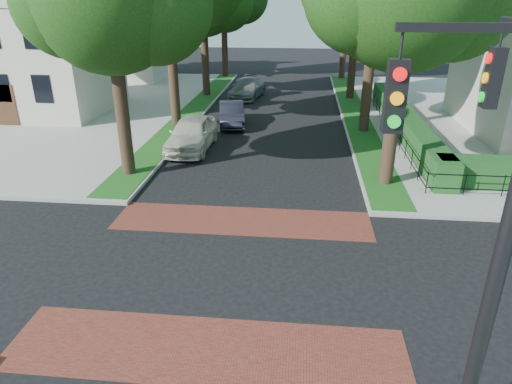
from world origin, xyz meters
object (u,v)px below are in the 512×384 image
traffic_signal (497,186)px  parked_car_front (192,133)px  parked_car_rear (247,88)px  parked_car_middle (232,114)px

traffic_signal → parked_car_front: traffic_signal is taller
parked_car_front → parked_car_rear: parked_car_front is taller
parked_car_front → parked_car_middle: 5.10m
parked_car_middle → parked_car_rear: 8.09m
parked_car_front → parked_car_middle: parked_car_front is taller
traffic_signal → parked_car_rear: (-7.19, 28.43, -3.98)m
traffic_signal → parked_car_middle: size_ratio=1.92×
traffic_signal → parked_car_front: (-8.49, 15.41, -3.86)m
parked_car_front → parked_car_middle: size_ratio=1.19×
traffic_signal → parked_car_rear: size_ratio=1.61×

